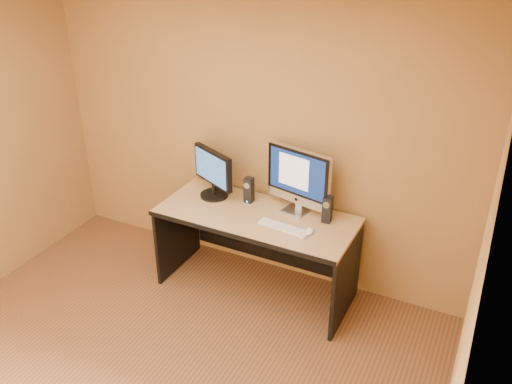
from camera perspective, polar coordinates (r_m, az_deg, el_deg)
walls at (r=3.33m, az=-15.87°, el=-6.07°), size 4.00×4.00×2.60m
ceiling at (r=2.85m, az=-19.33°, el=16.28°), size 4.00×4.00×0.00m
desk at (r=4.81m, az=0.01°, el=-6.45°), size 1.70×0.76×0.78m
imac at (r=4.52m, az=4.26°, el=1.11°), size 0.64×0.35×0.58m
second_monitor at (r=4.81m, az=-4.51°, el=1.92°), size 0.57×0.45×0.45m
speaker_left at (r=4.75m, az=-0.75°, el=0.23°), size 0.07×0.08×0.23m
speaker_right at (r=4.49m, az=7.51°, el=-1.81°), size 0.08×0.08×0.23m
keyboard at (r=4.41m, az=2.84°, el=-3.76°), size 0.47×0.17×0.02m
mouse at (r=4.36m, az=5.67°, el=-4.10°), size 0.08×0.12×0.04m
cable_a at (r=4.74m, az=4.30°, el=-1.48°), size 0.09×0.22×0.01m
cable_b at (r=4.77m, az=4.32°, el=-1.30°), size 0.11×0.17×0.01m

